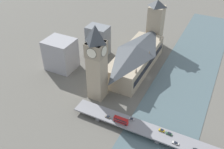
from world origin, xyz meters
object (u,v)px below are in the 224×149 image
car_northbound_lead (131,119)px  car_northbound_tail (162,130)px  car_northbound_mid (176,143)px  car_southbound_mid (108,117)px  double_decker_bus_lead (121,120)px  clock_tower (97,61)px  car_southbound_lead (169,134)px  parliament_hall (136,58)px  victoria_tower (155,24)px  road_bridge (159,135)px

car_northbound_lead → car_northbound_tail: same height
car_northbound_mid → car_southbound_mid: (52.67, -0.90, -0.00)m
double_decker_bus_lead → car_southbound_mid: bearing=-2.4°
clock_tower → car_northbound_tail: (-62.95, 17.95, -30.55)m
car_southbound_lead → car_southbound_mid: car_southbound_lead is taller
double_decker_bus_lead → car_southbound_mid: double_decker_bus_lead is taller
parliament_hall → car_southbound_lead: parliament_hall is taller
car_southbound_mid → car_southbound_lead: bearing=-173.8°
victoria_tower → car_southbound_lead: victoria_tower is taller
road_bridge → car_southbound_lead: bearing=-157.2°
car_northbound_lead → car_southbound_lead: (-29.35, 0.86, 0.02)m
road_bridge → victoria_tower: bearing=-69.0°
car_northbound_mid → car_northbound_lead: bearing=-10.8°
victoria_tower → road_bridge: victoria_tower is taller
clock_tower → car_southbound_mid: clock_tower is taller
clock_tower → car_northbound_tail: clock_tower is taller
car_northbound_mid → car_northbound_tail: (11.87, -6.55, 0.03)m
car_northbound_mid → clock_tower: bearing=-18.1°
victoria_tower → car_southbound_mid: victoria_tower is taller
car_northbound_tail → car_southbound_mid: bearing=7.9°
parliament_hall → car_southbound_mid: (-9.15, 76.87, -7.65)m
road_bridge → car_northbound_lead: size_ratio=33.77×
victoria_tower → car_northbound_tail: size_ratio=13.62×
clock_tower → car_northbound_lead: bearing=155.7°
double_decker_bus_lead → car_southbound_lead: size_ratio=2.60×
road_bridge → car_northbound_mid: bearing=164.7°
parliament_hall → road_bridge: size_ratio=0.62×
car_southbound_lead → parliament_hall: bearing=-52.3°
victoria_tower → car_southbound_lead: bearing=113.8°
car_northbound_lead → car_northbound_mid: 36.27m
clock_tower → car_northbound_lead: 52.74m
road_bridge → double_decker_bus_lead: bearing=5.8°
clock_tower → car_northbound_mid: 84.46m
clock_tower → car_southbound_lead: bearing=164.9°
double_decker_bus_lead → car_northbound_mid: size_ratio=2.45×
parliament_hall → car_northbound_lead: parliament_hall is taller
double_decker_bus_lead → car_northbound_tail: (-29.59, -6.11, -2.04)m
parliament_hall → car_northbound_mid: (-61.82, 77.76, -7.65)m
car_southbound_lead → road_bridge: bearing=22.8°
road_bridge → car_southbound_mid: bearing=3.6°
car_southbound_mid → parliament_hall: bearing=-83.2°
victoria_tower → car_northbound_mid: bearing=115.1°
parliament_hall → car_northbound_tail: bearing=125.0°
victoria_tower → double_decker_bus_lead: 134.81m
parliament_hall → car_northbound_lead: bearing=110.3°
clock_tower → car_southbound_lead: size_ratio=15.35×
parliament_hall → victoria_tower: victoria_tower is taller
parliament_hall → car_southbound_mid: parliament_hall is taller
road_bridge → car_southbound_lead: (-6.11, -2.56, 1.66)m
car_northbound_lead → car_southbound_mid: 18.05m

